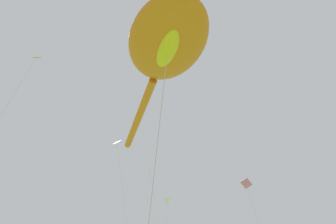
# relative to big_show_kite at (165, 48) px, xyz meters

# --- Properties ---
(big_show_kite) EXTENTS (5.26, 12.05, 11.63)m
(big_show_kite) POSITION_rel_big_show_kite_xyz_m (0.00, 0.00, 0.00)
(big_show_kite) COLOR orange
(big_show_kite) RESTS_ON ground
(small_kite_delta_white) EXTENTS (4.55, 1.83, 18.86)m
(small_kite_delta_white) POSITION_rel_big_show_kite_xyz_m (6.82, 21.21, 6.54)
(small_kite_delta_white) COLOR blue
(small_kite_delta_white) RESTS_ON ground
(small_kite_triangle_green) EXTENTS (0.79, 1.68, 10.93)m
(small_kite_triangle_green) POSITION_rel_big_show_kite_xyz_m (14.74, 8.42, -0.97)
(small_kite_triangle_green) COLOR pink
(small_kite_triangle_green) RESTS_ON ground
(small_kite_diamond_red) EXTENTS (1.72, 2.01, 14.61)m
(small_kite_diamond_red) POSITION_rel_big_show_kite_xyz_m (17.56, 25.75, 2.49)
(small_kite_diamond_red) COLOR white
(small_kite_diamond_red) RESTS_ON ground
(small_kite_streamer_purple) EXTENTS (2.15, 2.47, 18.57)m
(small_kite_streamer_purple) POSITION_rel_big_show_kite_xyz_m (-5.49, 12.33, 4.25)
(small_kite_streamer_purple) COLOR orange
(small_kite_streamer_purple) RESTS_ON ground
(small_kite_tiny_distant) EXTENTS (4.26, 0.75, 17.83)m
(small_kite_tiny_distant) POSITION_rel_big_show_kite_xyz_m (11.78, 21.57, 5.27)
(small_kite_tiny_distant) COLOR white
(small_kite_tiny_distant) RESTS_ON ground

